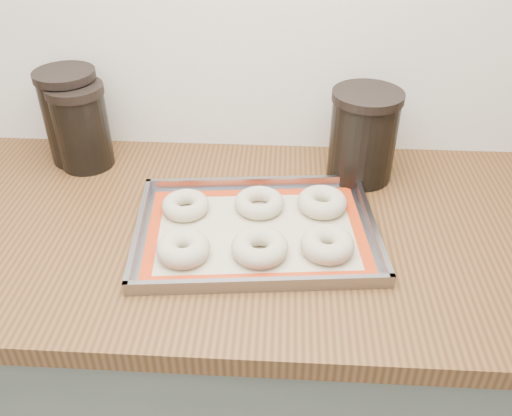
# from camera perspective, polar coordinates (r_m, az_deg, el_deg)

# --- Properties ---
(cabinet) EXTENTS (3.00, 0.65, 0.86)m
(cabinet) POSITION_cam_1_polar(r_m,az_deg,el_deg) (1.43, -6.41, -16.66)
(cabinet) COLOR #61685C
(cabinet) RESTS_ON floor
(countertop) EXTENTS (3.06, 0.68, 0.04)m
(countertop) POSITION_cam_1_polar(r_m,az_deg,el_deg) (1.11, -7.90, -2.13)
(countertop) COLOR brown
(countertop) RESTS_ON cabinet
(baking_tray) EXTENTS (0.49, 0.37, 0.03)m
(baking_tray) POSITION_cam_1_polar(r_m,az_deg,el_deg) (1.05, -0.00, -2.37)
(baking_tray) COLOR gray
(baking_tray) RESTS_ON countertop
(baking_mat) EXTENTS (0.45, 0.33, 0.00)m
(baking_mat) POSITION_cam_1_polar(r_m,az_deg,el_deg) (1.05, 0.00, -2.45)
(baking_mat) COLOR #C6B793
(baking_mat) RESTS_ON baking_tray
(bagel_front_left) EXTENTS (0.12, 0.12, 0.04)m
(bagel_front_left) POSITION_cam_1_polar(r_m,az_deg,el_deg) (0.99, -7.65, -4.24)
(bagel_front_left) COLOR #BBB091
(bagel_front_left) RESTS_ON baking_mat
(bagel_front_mid) EXTENTS (0.12, 0.12, 0.04)m
(bagel_front_mid) POSITION_cam_1_polar(r_m,az_deg,el_deg) (0.98, 0.39, -4.15)
(bagel_front_mid) COLOR #BBB091
(bagel_front_mid) RESTS_ON baking_mat
(bagel_front_right) EXTENTS (0.10, 0.10, 0.04)m
(bagel_front_right) POSITION_cam_1_polar(r_m,az_deg,el_deg) (1.00, 7.51, -3.82)
(bagel_front_right) COLOR #BBB091
(bagel_front_right) RESTS_ON baking_mat
(bagel_back_left) EXTENTS (0.10, 0.10, 0.03)m
(bagel_back_left) POSITION_cam_1_polar(r_m,az_deg,el_deg) (1.10, -7.43, 0.28)
(bagel_back_left) COLOR #BBB091
(bagel_back_left) RESTS_ON baking_mat
(bagel_back_mid) EXTENTS (0.11, 0.11, 0.03)m
(bagel_back_mid) POSITION_cam_1_polar(r_m,az_deg,el_deg) (1.10, 0.35, 0.56)
(bagel_back_mid) COLOR #BBB091
(bagel_back_mid) RESTS_ON baking_mat
(bagel_back_right) EXTENTS (0.12, 0.12, 0.04)m
(bagel_back_right) POSITION_cam_1_polar(r_m,az_deg,el_deg) (1.11, 6.98, 0.61)
(bagel_back_right) COLOR #BBB091
(bagel_back_right) RESTS_ON baking_mat
(canister_left) EXTENTS (0.13, 0.13, 0.22)m
(canister_left) POSITION_cam_1_polar(r_m,az_deg,el_deg) (1.32, -18.73, 9.15)
(canister_left) COLOR black
(canister_left) RESTS_ON countertop
(canister_mid) EXTENTS (0.13, 0.13, 0.19)m
(canister_mid) POSITION_cam_1_polar(r_m,az_deg,el_deg) (1.29, -17.90, 8.21)
(canister_mid) COLOR black
(canister_mid) RESTS_ON countertop
(canister_right) EXTENTS (0.15, 0.15, 0.20)m
(canister_right) POSITION_cam_1_polar(r_m,az_deg,el_deg) (1.20, 11.20, 7.50)
(canister_right) COLOR black
(canister_right) RESTS_ON countertop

